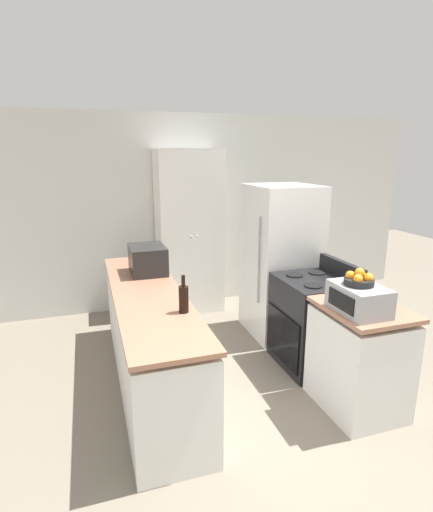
# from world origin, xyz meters

# --- Properties ---
(ground_plane) EXTENTS (14.00, 14.00, 0.00)m
(ground_plane) POSITION_xyz_m (0.00, 0.00, 0.00)
(ground_plane) COLOR slate
(wall_back) EXTENTS (7.00, 0.06, 2.60)m
(wall_back) POSITION_xyz_m (0.00, 3.33, 1.30)
(wall_back) COLOR silver
(wall_back) RESTS_ON ground_plane
(counter_left) EXTENTS (0.60, 2.55, 0.90)m
(counter_left) POSITION_xyz_m (-0.79, 1.38, 0.43)
(counter_left) COLOR silver
(counter_left) RESTS_ON ground_plane
(counter_right) EXTENTS (0.60, 0.73, 0.90)m
(counter_right) POSITION_xyz_m (0.79, 0.46, 0.43)
(counter_right) COLOR silver
(counter_right) RESTS_ON ground_plane
(pantry_cabinet) EXTENTS (0.83, 0.52, 2.13)m
(pantry_cabinet) POSITION_xyz_m (0.02, 3.04, 1.07)
(pantry_cabinet) COLOR white
(pantry_cabinet) RESTS_ON ground_plane
(stove) EXTENTS (0.66, 0.73, 1.06)m
(stove) POSITION_xyz_m (0.81, 1.21, 0.46)
(stove) COLOR black
(stove) RESTS_ON ground_plane
(refrigerator) EXTENTS (0.74, 0.80, 1.75)m
(refrigerator) POSITION_xyz_m (0.85, 2.02, 0.87)
(refrigerator) COLOR white
(refrigerator) RESTS_ON ground_plane
(microwave) EXTENTS (0.35, 0.45, 0.28)m
(microwave) POSITION_xyz_m (-0.69, 1.95, 1.04)
(microwave) COLOR black
(microwave) RESTS_ON counter_left
(wine_bottle) EXTENTS (0.08, 0.08, 0.30)m
(wine_bottle) POSITION_xyz_m (-0.60, 0.81, 1.01)
(wine_bottle) COLOR black
(wine_bottle) RESTS_ON counter_left
(toaster_oven) EXTENTS (0.32, 0.44, 0.22)m
(toaster_oven) POSITION_xyz_m (0.68, 0.39, 1.01)
(toaster_oven) COLOR #939399
(toaster_oven) RESTS_ON counter_right
(fruit_bowl) EXTENTS (0.22, 0.22, 0.13)m
(fruit_bowl) POSITION_xyz_m (0.67, 0.40, 1.16)
(fruit_bowl) COLOR black
(fruit_bowl) RESTS_ON toaster_oven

